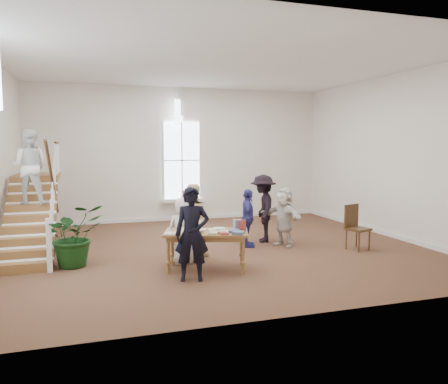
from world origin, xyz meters
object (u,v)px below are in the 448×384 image
object	(u,v)px
police_officer	(192,234)
woman_cluster_c	(284,217)
side_chair	(355,224)
person_yellow	(192,220)
library_table	(206,235)
woman_cluster_a	(248,218)
floor_plant	(74,235)
elderly_woman	(183,230)
woman_cluster_b	(263,208)

from	to	relation	value
police_officer	woman_cluster_c	world-z (taller)	police_officer
side_chair	person_yellow	bearing A→B (deg)	156.48
library_table	side_chair	distance (m)	4.01
woman_cluster_a	person_yellow	bearing A→B (deg)	128.13
woman_cluster_a	woman_cluster_c	xyz separation A→B (m)	(0.90, -0.20, 0.02)
person_yellow	woman_cluster_a	bearing A→B (deg)	-166.76
person_yellow	police_officer	bearing A→B (deg)	71.51
floor_plant	elderly_woman	bearing A→B (deg)	-11.57
elderly_woman	person_yellow	distance (m)	0.59
library_table	woman_cluster_a	xyz separation A→B (m)	(1.53, 1.65, 0.02)
police_officer	woman_cluster_c	distance (m)	3.55
elderly_woman	woman_cluster_a	xyz separation A→B (m)	(1.87, 1.04, 0.01)
police_officer	person_yellow	size ratio (longest dim) A/B	1.06
police_officer	elderly_woman	world-z (taller)	police_officer
library_table	woman_cluster_c	distance (m)	2.83
floor_plant	woman_cluster_b	bearing A→B (deg)	12.22
library_table	floor_plant	size ratio (longest dim) A/B	1.42
woman_cluster_a	side_chair	distance (m)	2.64
library_table	woman_cluster_a	size ratio (longest dim) A/B	1.27
woman_cluster_a	side_chair	size ratio (longest dim) A/B	1.33
woman_cluster_a	woman_cluster_b	distance (m)	0.77
elderly_woman	police_officer	bearing A→B (deg)	90.44
elderly_woman	woman_cluster_b	size ratio (longest dim) A/B	0.81
floor_plant	person_yellow	bearing A→B (deg)	0.84
woman_cluster_a	floor_plant	bearing A→B (deg)	117.19
woman_cluster_b	woman_cluster_a	bearing A→B (deg)	-34.91
woman_cluster_a	police_officer	bearing A→B (deg)	158.49
elderly_woman	person_yellow	xyz separation A→B (m)	(0.30, 0.50, 0.12)
library_table	woman_cluster_c	world-z (taller)	woman_cluster_c
woman_cluster_a	woman_cluster_b	xyz separation A→B (m)	(0.60, 0.45, 0.16)
elderly_woman	person_yellow	world-z (taller)	person_yellow
library_table	elderly_woman	distance (m)	0.70
woman_cluster_b	floor_plant	size ratio (longest dim) A/B	1.36
police_officer	woman_cluster_c	size ratio (longest dim) A/B	1.18
woman_cluster_b	floor_plant	xyz separation A→B (m)	(-4.73, -1.02, -0.24)
police_officer	woman_cluster_b	size ratio (longest dim) A/B	0.99
police_officer	person_yellow	bearing A→B (deg)	91.18
woman_cluster_b	side_chair	world-z (taller)	woman_cluster_b
woman_cluster_c	floor_plant	size ratio (longest dim) A/B	1.14
library_table	floor_plant	bearing A→B (deg)	175.17
police_officer	person_yellow	world-z (taller)	police_officer
elderly_woman	floor_plant	world-z (taller)	elderly_woman
floor_plant	side_chair	size ratio (longest dim) A/B	1.19
side_chair	woman_cluster_c	bearing A→B (deg)	135.13
woman_cluster_b	elderly_woman	bearing A→B (deg)	-40.75
police_officer	woman_cluster_b	world-z (taller)	woman_cluster_b
police_officer	elderly_woman	bearing A→B (deg)	99.48
side_chair	elderly_woman	bearing A→B (deg)	163.58
woman_cluster_b	side_chair	size ratio (longest dim) A/B	1.62
woman_cluster_b	floor_plant	world-z (taller)	woman_cluster_b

